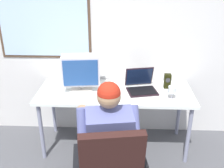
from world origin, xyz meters
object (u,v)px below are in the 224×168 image
Objects in this scene: person_seated at (108,137)px; cd_case at (113,96)px; crt_monitor at (81,71)px; desk_speaker at (167,81)px; wine_glass at (172,90)px; office_chair at (110,166)px; desk at (115,96)px; laptop at (141,84)px.

person_seated is 0.61m from cd_case.
desk_speaker is (0.98, 0.10, -0.15)m from crt_monitor.
desk_speaker is 1.02× the size of cd_case.
desk_speaker reaches higher than wine_glass.
cd_case is (-0.01, 0.86, 0.21)m from office_chair.
office_chair is at bearing -90.41° from desk.
office_chair is at bearing -69.58° from crt_monitor.
cd_case reaches higher than desk.
crt_monitor is 2.59× the size of desk_speaker.
person_seated reaches higher than desk.
wine_glass is (0.61, -0.16, 0.16)m from desk.
cd_case is (0.03, 0.60, 0.11)m from person_seated.
laptop is 0.36m from cd_case.
person_seated is at bearing -65.47° from crt_monitor.
person_seated is (-0.04, 0.26, 0.10)m from office_chair.
wine_glass is at bearing -10.70° from crt_monitor.
laptop reaches higher than cd_case.
laptop reaches higher than desk.
desk_speaker is (-0.01, 0.28, -0.02)m from wine_glass.
desk_speaker is (0.64, 0.84, 0.19)m from person_seated.
crt_monitor is at bearing 158.06° from cd_case.
desk is at bearing 89.59° from office_chair.
laptop is 0.39m from wine_glass.
office_chair is at bearing -118.80° from desk_speaker.
person_seated is 8.49× the size of wine_glass.
laptop is at bearing 74.03° from office_chair.
desk is at bearing 165.05° from wine_glass.
laptop reaches higher than desk_speaker.
office_chair is 1.12m from laptop.
laptop is 2.30× the size of cd_case.
crt_monitor reaches higher than desk.
office_chair reaches higher than desk_speaker.
laptop is at bearing -168.58° from desk_speaker.
desk is 1.42× the size of person_seated.
desk_speaker is (0.61, 1.10, 0.29)m from office_chair.
wine_glass is 0.63m from cd_case.
person_seated is at bearing -113.24° from laptop.
laptop is (0.29, 0.06, 0.13)m from desk.
desk is at bearing 82.04° from cd_case.
desk_speaker is at bearing 11.44° from desk.
wine_glass is at bearing 40.55° from person_seated.
office_chair is at bearing -126.82° from wine_glass.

